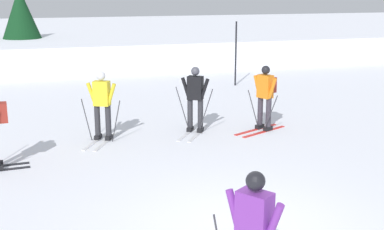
{
  "coord_description": "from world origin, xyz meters",
  "views": [
    {
      "loc": [
        -2.82,
        -6.77,
        3.66
      ],
      "look_at": [
        0.38,
        3.86,
        0.9
      ],
      "focal_mm": 48.14,
      "sensor_mm": 36.0,
      "label": 1
    }
  ],
  "objects_px": {
    "trail_marker_pole": "(236,54)",
    "skier_yellow": "(102,104)",
    "skier_black": "(195,98)",
    "conifer_far_left": "(21,17)",
    "skier_orange": "(265,94)"
  },
  "relations": [
    {
      "from": "trail_marker_pole",
      "to": "skier_yellow",
      "type": "bearing_deg",
      "value": -134.62
    },
    {
      "from": "skier_black",
      "to": "conifer_far_left",
      "type": "bearing_deg",
      "value": 107.11
    },
    {
      "from": "trail_marker_pole",
      "to": "skier_orange",
      "type": "bearing_deg",
      "value": -104.48
    },
    {
      "from": "skier_orange",
      "to": "skier_black",
      "type": "height_order",
      "value": "same"
    },
    {
      "from": "skier_black",
      "to": "skier_yellow",
      "type": "bearing_deg",
      "value": -179.35
    },
    {
      "from": "conifer_far_left",
      "to": "trail_marker_pole",
      "type": "bearing_deg",
      "value": -47.64
    },
    {
      "from": "skier_yellow",
      "to": "trail_marker_pole",
      "type": "relative_size",
      "value": 0.71
    },
    {
      "from": "skier_yellow",
      "to": "skier_orange",
      "type": "distance_m",
      "value": 4.21
    },
    {
      "from": "skier_orange",
      "to": "conifer_far_left",
      "type": "xyz_separation_m",
      "value": [
        -6.26,
        14.76,
        1.28
      ]
    },
    {
      "from": "trail_marker_pole",
      "to": "skier_black",
      "type": "bearing_deg",
      "value": -120.28
    },
    {
      "from": "skier_orange",
      "to": "skier_black",
      "type": "distance_m",
      "value": 1.85
    },
    {
      "from": "skier_yellow",
      "to": "skier_black",
      "type": "xyz_separation_m",
      "value": [
        2.38,
        0.03,
        0.0
      ]
    },
    {
      "from": "skier_black",
      "to": "conifer_far_left",
      "type": "height_order",
      "value": "conifer_far_left"
    },
    {
      "from": "skier_orange",
      "to": "trail_marker_pole",
      "type": "xyz_separation_m",
      "value": [
        1.59,
        6.15,
        0.26
      ]
    },
    {
      "from": "skier_black",
      "to": "conifer_far_left",
      "type": "xyz_separation_m",
      "value": [
        -4.44,
        14.44,
        1.32
      ]
    }
  ]
}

